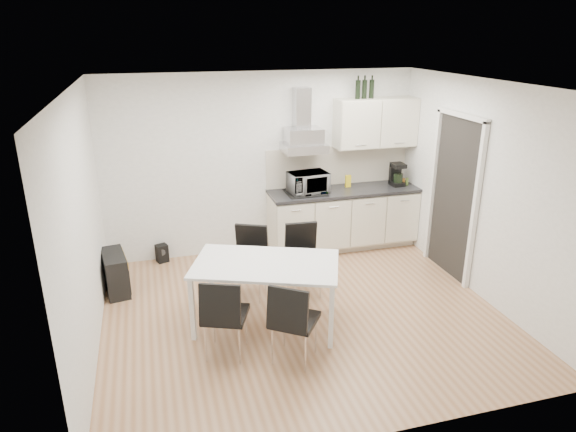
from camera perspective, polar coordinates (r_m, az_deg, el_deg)
name	(u,v)px	position (r m, az deg, el deg)	size (l,w,h in m)	color
ground	(303,313)	(6.11, 1.62, -10.76)	(4.50, 4.50, 0.00)	tan
wall_back	(262,164)	(7.41, -2.86, 5.75)	(4.50, 0.10, 2.60)	white
wall_front	(385,295)	(3.85, 10.70, -8.65)	(4.50, 0.10, 2.60)	white
wall_left	(83,229)	(5.37, -21.84, -1.34)	(0.10, 4.00, 2.60)	white
wall_right	(484,192)	(6.56, 20.91, 2.52)	(0.10, 4.00, 2.60)	white
ceiling	(305,85)	(5.27, 1.91, 14.31)	(4.50, 4.50, 0.00)	white
doorway	(453,198)	(7.03, 17.82, 1.89)	(0.08, 1.04, 2.10)	white
kitchenette	(345,194)	(7.63, 6.38, 2.42)	(2.22, 0.64, 2.52)	beige
dining_table	(266,269)	(5.60, -2.47, -5.89)	(1.77, 1.40, 0.75)	white
chair_far_left	(248,264)	(6.29, -4.42, -5.29)	(0.44, 0.50, 0.88)	black
chair_far_right	(304,261)	(6.34, 1.80, -5.01)	(0.44, 0.50, 0.88)	black
chair_near_left	(225,316)	(5.24, -6.96, -10.93)	(0.44, 0.50, 0.88)	black
chair_near_right	(295,321)	(5.13, 0.73, -11.56)	(0.44, 0.50, 0.88)	black
guitar_amp	(115,273)	(6.81, -18.63, -5.99)	(0.36, 0.65, 0.51)	black
floor_speaker	(162,253)	(7.53, -13.82, -4.04)	(0.15, 0.14, 0.26)	black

